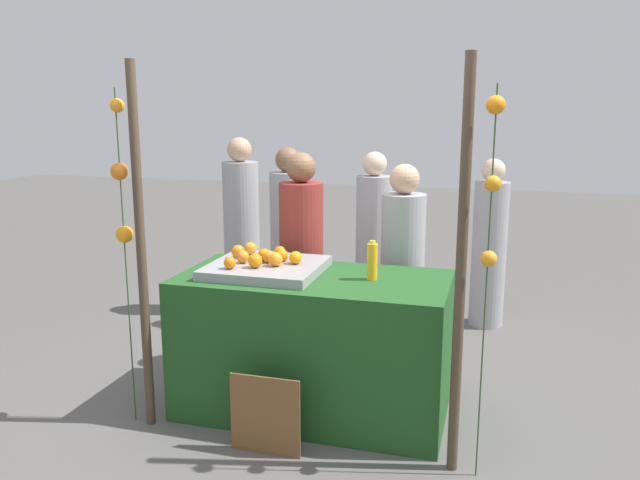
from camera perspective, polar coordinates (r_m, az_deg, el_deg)
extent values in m
plane|color=#565451|center=(4.24, -0.58, -14.99)|extent=(24.00, 24.00, 0.00)
cube|color=#1E4C1E|center=(4.06, -0.59, -9.37)|extent=(1.67, 0.83, 0.89)
cube|color=gray|center=(4.02, -4.89, -2.52)|extent=(0.69, 0.65, 0.06)
sphere|color=orange|center=(4.02, -6.97, -1.52)|extent=(0.08, 0.08, 0.08)
sphere|color=orange|center=(4.15, -3.64, -1.07)|extent=(0.08, 0.08, 0.08)
sphere|color=orange|center=(4.26, -6.30, -0.75)|extent=(0.08, 0.08, 0.08)
sphere|color=orange|center=(4.16, -7.42, -1.04)|extent=(0.09, 0.09, 0.09)
sphere|color=orange|center=(4.08, -5.10, -1.32)|extent=(0.08, 0.08, 0.08)
sphere|color=orange|center=(3.92, -4.04, -1.74)|extent=(0.09, 0.09, 0.09)
sphere|color=orange|center=(4.04, -3.40, -1.42)|extent=(0.08, 0.08, 0.08)
sphere|color=orange|center=(3.97, -2.22, -1.60)|extent=(0.08, 0.08, 0.08)
sphere|color=orange|center=(4.01, -4.65, -1.51)|extent=(0.08, 0.08, 0.08)
sphere|color=orange|center=(3.89, -8.14, -2.05)|extent=(0.08, 0.08, 0.08)
sphere|color=orange|center=(3.89, -5.88, -1.87)|extent=(0.09, 0.09, 0.09)
cylinder|color=#F3AB1B|center=(3.83, 4.74, -1.97)|extent=(0.06, 0.06, 0.22)
cylinder|color=yellow|center=(3.80, 4.77, -0.20)|extent=(0.04, 0.04, 0.02)
cube|color=brown|center=(3.67, -4.99, -15.61)|extent=(0.41, 0.01, 0.47)
cube|color=black|center=(3.68, -4.91, -15.51)|extent=(0.39, 0.02, 0.45)
cylinder|color=maroon|center=(4.67, -1.67, -3.30)|extent=(0.32, 0.32, 1.39)
sphere|color=brown|center=(4.53, -1.73, 6.56)|extent=(0.22, 0.22, 0.22)
cylinder|color=#99999E|center=(4.53, 7.39, -4.26)|extent=(0.31, 0.31, 1.33)
sphere|color=tan|center=(4.38, 7.65, 5.48)|extent=(0.21, 0.21, 0.21)
cylinder|color=#99999E|center=(5.58, 4.82, -1.08)|extent=(0.31, 0.31, 1.34)
sphere|color=beige|center=(5.46, 4.96, 6.88)|extent=(0.21, 0.21, 0.21)
cylinder|color=#99999E|center=(5.77, 15.00, -1.29)|extent=(0.30, 0.30, 1.29)
sphere|color=beige|center=(5.65, 15.40, 6.10)|extent=(0.20, 0.20, 0.20)
cylinder|color=#99999E|center=(5.97, -7.08, 0.16)|extent=(0.33, 0.33, 1.43)
sphere|color=tan|center=(5.86, -7.29, 8.10)|extent=(0.22, 0.22, 0.22)
cylinder|color=#99999E|center=(5.53, -2.84, -0.99)|extent=(0.32, 0.32, 1.38)
sphere|color=brown|center=(5.41, -2.93, 7.26)|extent=(0.22, 0.22, 0.22)
cylinder|color=#473828|center=(3.84, -15.85, -1.01)|extent=(0.06, 0.06, 2.18)
cylinder|color=#473828|center=(3.28, 12.59, -2.98)|extent=(0.06, 0.06, 2.18)
cylinder|color=#2D4C23|center=(3.93, -17.14, -1.95)|extent=(0.01, 0.01, 2.03)
sphere|color=orange|center=(3.83, -17.85, 11.49)|extent=(0.08, 0.08, 0.08)
sphere|color=orange|center=(3.83, -17.67, 5.92)|extent=(0.10, 0.10, 0.10)
sphere|color=orange|center=(3.89, -17.23, 0.49)|extent=(0.10, 0.10, 0.10)
cylinder|color=#2D4C23|center=(3.26, 14.75, -4.56)|extent=(0.01, 0.01, 2.03)
sphere|color=orange|center=(3.14, 15.59, 11.68)|extent=(0.09, 0.09, 0.09)
sphere|color=orange|center=(3.16, 15.35, 4.92)|extent=(0.08, 0.08, 0.08)
sphere|color=orange|center=(3.22, 14.99, -1.64)|extent=(0.08, 0.08, 0.08)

